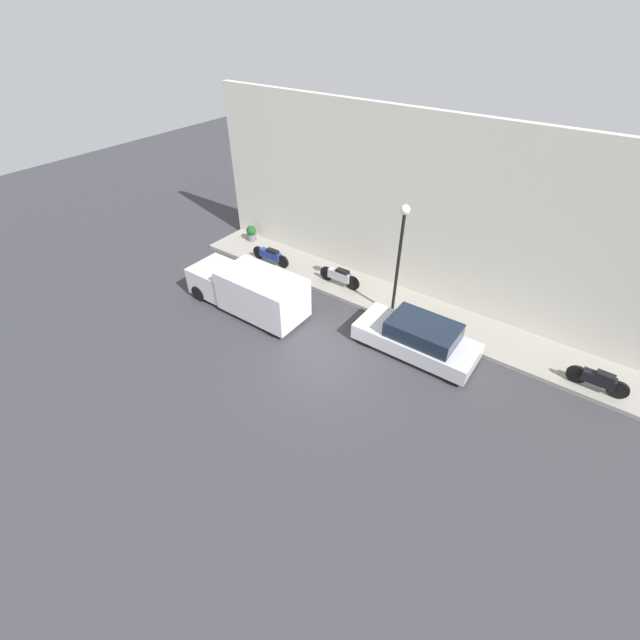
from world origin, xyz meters
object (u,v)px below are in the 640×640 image
motorcycle_blue (271,255)px  potted_plant (251,233)px  parked_car (418,338)px  delivery_van (248,289)px  scooter_silver (340,276)px  streetlamp (401,243)px  motorcycle_black (598,380)px

motorcycle_blue → potted_plant: size_ratio=2.70×
parked_car → delivery_van: delivery_van is taller
scooter_silver → potted_plant: potted_plant is taller
delivery_van → motorcycle_blue: bearing=26.2°
motorcycle_blue → potted_plant: (1.21, 2.36, -0.01)m
streetlamp → motorcycle_black: bearing=-88.8°
scooter_silver → motorcycle_black: (-0.37, -10.27, -0.02)m
scooter_silver → motorcycle_black: 10.27m
parked_car → motorcycle_black: parked_car is taller
delivery_van → scooter_silver: 4.11m
delivery_van → scooter_silver: bearing=-32.2°
scooter_silver → delivery_van: bearing=147.8°
motorcycle_black → potted_plant: (1.26, 16.36, -0.01)m
scooter_silver → streetlamp: size_ratio=0.44×
scooter_silver → motorcycle_black: size_ratio=1.10×
delivery_van → scooter_silver: delivery_van is taller
streetlamp → potted_plant: size_ratio=5.78×
parked_car → delivery_van: bearing=102.8°
motorcycle_black → streetlamp: (-0.16, 7.37, 2.72)m
delivery_van → motorcycle_black: delivery_van is taller
delivery_van → motorcycle_blue: size_ratio=2.44×
motorcycle_black → scooter_silver: bearing=87.9°
motorcycle_blue → potted_plant: bearing=62.9°
parked_car → scooter_silver: 5.01m
scooter_silver → parked_car: bearing=-112.4°
parked_car → potted_plant: size_ratio=5.51×
delivery_van → potted_plant: size_ratio=6.60×
streetlamp → parked_car: bearing=-128.7°
motorcycle_blue → motorcycle_black: 13.99m
delivery_van → motorcycle_black: bearing=-76.0°
delivery_van → streetlamp: 6.33m
motorcycle_blue → scooter_silver: (0.31, -3.73, 0.03)m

